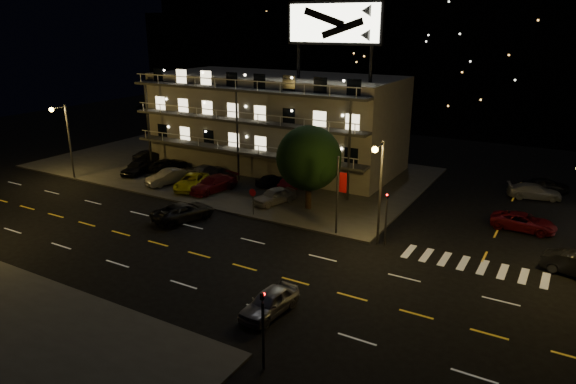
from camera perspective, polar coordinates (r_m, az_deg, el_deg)
The scene contains 26 objects.
ground at distance 36.84m, azimuth -7.43°, elevation -7.60°, with size 140.00×140.00×0.00m, color black.
curb_nw at distance 59.75m, azimuth -6.58°, elevation 2.68°, with size 44.00×24.00×0.15m, color #393936.
motel at distance 59.50m, azimuth -1.34°, elevation 7.94°, with size 28.00×13.80×18.10m.
hill_backdrop at distance 98.61m, azimuth 14.94°, elevation 15.07°, with size 120.00×25.00×24.00m.
streetlight_nw at distance 58.70m, azimuth -23.48°, elevation 5.92°, with size 0.44×1.92×8.00m.
streetlight_nc at distance 37.74m, azimuth 10.09°, elevation 1.00°, with size 0.44×1.92×8.00m.
signal_nw at distance 38.85m, azimuth 10.87°, elevation -2.28°, with size 0.20×0.27×4.60m.
signal_sw at distance 24.94m, azimuth -2.80°, elevation -14.25°, with size 0.20×0.27×4.60m.
banner_north at distance 39.82m, azimuth 5.60°, elevation -0.20°, with size 0.83×0.16×6.40m.
stop_sign at distance 44.26m, azimuth -3.93°, elevation -0.60°, with size 0.91×0.11×2.61m.
tree at distance 44.95m, azimuth 2.27°, elevation 3.58°, with size 5.95×5.73×7.49m.
lot_car_0 at distance 58.93m, azimuth -16.39°, elevation 2.68°, with size 1.82×4.51×1.54m, color black.
lot_car_1 at distance 54.30m, azimuth -13.17°, elevation 1.65°, with size 1.61×4.63×1.52m, color gray.
lot_car_2 at distance 52.31m, azimuth -10.68°, elevation 1.14°, with size 2.40×5.19×1.44m, color yellow.
lot_car_3 at distance 51.09m, azimuth -8.32°, elevation 0.91°, with size 2.16×5.30×1.54m, color maroon.
lot_car_4 at distance 47.17m, azimuth -1.53°, elevation -0.42°, with size 1.74×4.32×1.47m, color gray.
lot_car_5 at distance 63.90m, azimuth -15.09°, elevation 3.87°, with size 1.38×3.96×1.30m, color black.
lot_car_6 at distance 59.42m, azimuth -13.12°, elevation 2.97°, with size 2.19×4.76×1.32m, color black.
lot_car_7 at distance 56.01m, azimuth -9.10°, elevation 2.33°, with size 1.93×4.76×1.38m, color gray.
lot_car_8 at distance 52.32m, azimuth -1.72°, elevation 1.34°, with size 1.46×3.64×1.24m, color black.
lot_car_9 at distance 51.12m, azimuth 0.48°, elevation 0.97°, with size 1.37×3.94×1.30m, color maroon.
side_car_1 at distance 45.68m, azimuth 24.71°, elevation -3.04°, with size 2.30×4.98×1.38m, color maroon.
side_car_2 at distance 54.35m, azimuth 25.69°, elevation 0.07°, with size 1.98×4.88×1.42m, color gray.
side_car_3 at distance 56.91m, azimuth 26.73°, elevation 0.71°, with size 1.73×4.30×1.47m, color black.
road_car_east at distance 30.15m, azimuth -2.07°, elevation -12.12°, with size 1.71×4.26×1.45m, color gray.
road_car_west at distance 44.46m, azimuth -11.53°, elevation -2.16°, with size 2.50×5.42×1.51m, color black.
Camera 1 is at (20.54, -26.10, 15.94)m, focal length 32.00 mm.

